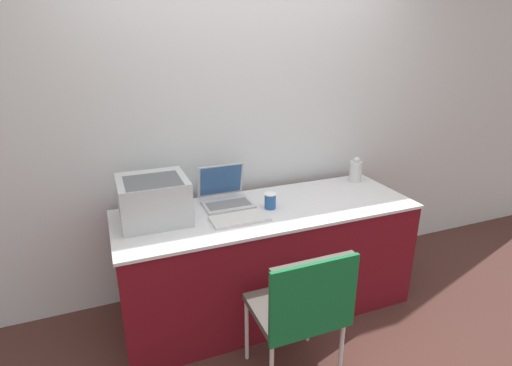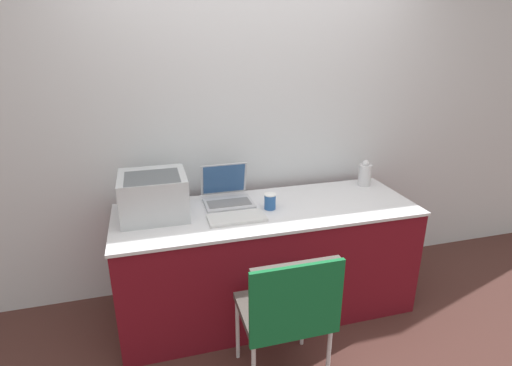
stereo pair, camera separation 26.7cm
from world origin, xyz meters
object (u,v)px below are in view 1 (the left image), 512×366
(coffee_cup, at_px, (270,201))
(chair, at_px, (303,304))
(laptop_left, at_px, (225,195))
(external_keyboard, at_px, (240,219))
(printer, at_px, (154,198))
(metal_pitcher, at_px, (356,171))

(coffee_cup, relative_size, chair, 0.13)
(laptop_left, height_order, external_keyboard, laptop_left)
(external_keyboard, relative_size, chair, 0.43)
(printer, xyz_separation_m, metal_pitcher, (1.61, 0.13, -0.06))
(external_keyboard, bearing_deg, coffee_cup, 21.29)
(laptop_left, xyz_separation_m, metal_pitcher, (1.11, 0.04, 0.04))
(chair, bearing_deg, external_keyboard, 101.93)
(laptop_left, xyz_separation_m, external_keyboard, (0.00, -0.30, -0.05))
(laptop_left, bearing_deg, coffee_cup, -38.18)
(external_keyboard, bearing_deg, laptop_left, 90.10)
(printer, bearing_deg, laptop_left, 11.14)
(metal_pitcher, relative_size, chair, 0.24)
(coffee_cup, relative_size, metal_pitcher, 0.53)
(printer, relative_size, coffee_cup, 3.86)
(printer, distance_m, laptop_left, 0.52)
(printer, xyz_separation_m, laptop_left, (0.50, 0.10, -0.09))
(external_keyboard, height_order, chair, chair)
(coffee_cup, height_order, metal_pitcher, metal_pitcher)
(printer, bearing_deg, external_keyboard, -21.94)
(printer, bearing_deg, metal_pitcher, 4.78)
(coffee_cup, distance_m, chair, 0.80)
(external_keyboard, xyz_separation_m, coffee_cup, (0.25, 0.10, 0.04))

